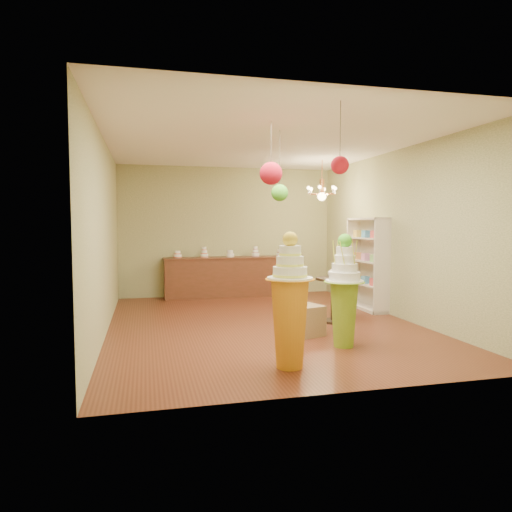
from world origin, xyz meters
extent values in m
plane|color=#582717|center=(0.00, 0.00, 0.00)|extent=(6.50, 6.50, 0.00)
plane|color=white|center=(0.00, 0.00, 3.00)|extent=(6.50, 6.50, 0.00)
cube|color=tan|center=(0.00, 3.25, 1.50)|extent=(5.00, 0.04, 3.00)
cube|color=tan|center=(0.00, -3.25, 1.50)|extent=(5.00, 0.04, 3.00)
cube|color=tan|center=(-2.50, 0.00, 1.50)|extent=(0.04, 6.50, 3.00)
cube|color=tan|center=(2.50, 0.00, 1.50)|extent=(0.04, 6.50, 3.00)
cone|color=#7BA825|center=(0.73, -1.65, 0.44)|extent=(0.44, 0.44, 0.89)
cylinder|color=white|center=(0.73, -1.65, 0.90)|extent=(0.60, 0.60, 0.03)
cylinder|color=white|center=(0.73, -1.65, 0.97)|extent=(0.49, 0.49, 0.11)
cylinder|color=white|center=(0.73, -1.65, 1.09)|extent=(0.40, 0.40, 0.11)
cylinder|color=white|center=(0.73, -1.65, 1.20)|extent=(0.33, 0.33, 0.11)
cylinder|color=white|center=(0.73, -1.65, 1.31)|extent=(0.27, 0.27, 0.11)
sphere|color=green|center=(0.73, -1.65, 1.45)|extent=(0.19, 0.19, 0.19)
cone|color=orange|center=(-0.28, -2.35, 0.52)|extent=(0.57, 0.57, 1.03)
cylinder|color=white|center=(-0.28, -2.35, 1.05)|extent=(0.68, 0.68, 0.03)
cylinder|color=white|center=(-0.28, -2.35, 1.13)|extent=(0.51, 0.51, 0.12)
cylinder|color=white|center=(-0.28, -2.35, 1.25)|extent=(0.41, 0.41, 0.12)
cylinder|color=white|center=(-0.28, -2.35, 1.37)|extent=(0.33, 0.33, 0.12)
sphere|color=gold|center=(-0.28, -2.35, 1.50)|extent=(0.18, 0.18, 0.18)
cube|color=#947550|center=(0.41, -0.90, 0.23)|extent=(0.63, 0.63, 0.45)
cube|color=#572C1B|center=(0.00, 2.97, 0.45)|extent=(3.00, 0.50, 0.90)
cube|color=#572C1B|center=(0.00, 2.97, 0.91)|extent=(3.04, 0.54, 0.03)
cylinder|color=white|center=(-1.20, 2.97, 1.00)|extent=(0.18, 0.18, 0.16)
cylinder|color=white|center=(-0.60, 2.97, 1.04)|extent=(0.18, 0.18, 0.24)
cylinder|color=white|center=(0.00, 2.97, 1.00)|extent=(0.18, 0.18, 0.16)
cylinder|color=white|center=(0.60, 2.97, 1.04)|extent=(0.18, 0.18, 0.24)
cylinder|color=white|center=(1.20, 2.97, 1.00)|extent=(0.18, 0.18, 0.16)
cube|color=beige|center=(2.48, 0.80, 0.90)|extent=(0.04, 1.20, 1.80)
cube|color=beige|center=(2.32, 0.80, 0.50)|extent=(0.30, 1.14, 0.03)
cube|color=beige|center=(2.32, 0.80, 0.95)|extent=(0.30, 1.14, 0.03)
cube|color=beige|center=(2.32, 0.80, 1.40)|extent=(0.30, 1.14, 0.03)
cylinder|color=black|center=(1.20, -0.17, 0.02)|extent=(0.50, 0.50, 0.04)
cylinder|color=black|center=(1.20, -0.17, 0.37)|extent=(0.10, 0.10, 0.75)
cylinder|color=black|center=(1.20, -0.17, 0.75)|extent=(0.75, 0.75, 0.04)
imported|color=beige|center=(1.20, -0.17, 0.87)|extent=(0.23, 0.23, 0.20)
cylinder|color=#443C31|center=(-0.31, -1.63, 2.66)|extent=(0.01, 0.01, 0.67)
sphere|color=#AE1123|center=(-0.31, -1.63, 2.33)|extent=(0.29, 0.29, 0.29)
cylinder|color=#443C31|center=(-0.03, -1.09, 2.56)|extent=(0.01, 0.01, 0.88)
sphere|color=green|center=(-0.03, -1.09, 2.12)|extent=(0.24, 0.24, 0.24)
cylinder|color=#443C31|center=(0.16, -2.72, 2.66)|extent=(0.01, 0.01, 0.69)
sphere|color=#AE1123|center=(0.16, -2.72, 2.31)|extent=(0.20, 0.20, 0.20)
cylinder|color=#D6864B|center=(1.67, 1.55, 2.75)|extent=(0.02, 0.02, 0.50)
cylinder|color=#D6864B|center=(1.67, 1.55, 2.45)|extent=(0.10, 0.10, 0.30)
sphere|color=#E3B97D|center=(1.67, 1.55, 2.25)|extent=(0.18, 0.18, 0.18)
camera|label=1|loc=(-1.90, -7.35, 1.68)|focal=32.00mm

